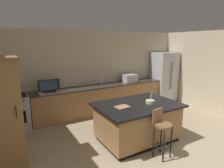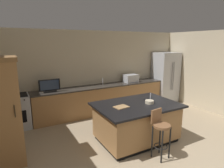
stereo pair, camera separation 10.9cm
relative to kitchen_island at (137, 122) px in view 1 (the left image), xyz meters
The scene contains 16 objects.
wall_back 2.62m from the kitchen_island, 86.01° to the left, with size 6.81×0.12×2.68m, color beige.
wall_right 3.51m from the kitchen_island, ahead, with size 0.12×4.52×2.68m, color beige.
counter_back 2.08m from the kitchen_island, 86.61° to the left, with size 4.49×0.62×0.92m.
kitchen_island is the anchor object (origin of this frame).
refrigerator 3.50m from the kitchen_island, 35.55° to the left, with size 0.89×0.76×1.93m.
range_oven 3.27m from the kitchen_island, 140.61° to the left, with size 0.80×0.63×0.94m.
cabinet_tower 2.78m from the kitchen_island, behind, with size 0.58×0.62×2.07m.
microwave 2.49m from the kitchen_island, 59.32° to the left, with size 0.48×0.36×0.27m, color #B7BABF.
tv_monitor 2.64m from the kitchen_island, 127.79° to the left, with size 0.58×0.16×0.37m.
sink_faucet_back 2.26m from the kitchen_island, 85.32° to the left, with size 0.02×0.02×0.24m, color #B2B2B7.
sink_faucet_island 0.68m from the kitchen_island, ahead, with size 0.02×0.02×0.22m, color #B2B2B7.
bar_stool_center 0.82m from the kitchen_island, 90.38° to the right, with size 0.34×0.36×1.00m.
fruit_bowl 0.57m from the kitchen_island, 19.88° to the right, with size 0.20×0.20×0.07m, color beige.
cell_phone 0.66m from the kitchen_island, behind, with size 0.07×0.15×0.01m, color black.
tv_remote 0.63m from the kitchen_island, 20.80° to the left, with size 0.04×0.17×0.02m, color black.
cutting_board 0.63m from the kitchen_island, behind, with size 0.31×0.23×0.02m, color #A87F51.
Camera 1 is at (-2.81, -1.72, 2.31)m, focal length 30.60 mm.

